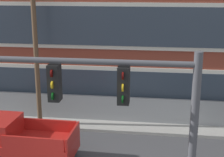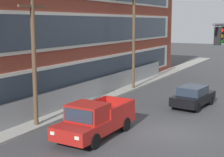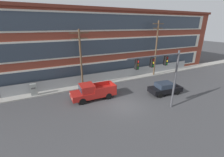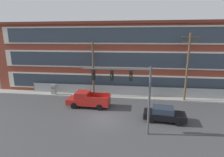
{
  "view_description": "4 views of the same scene",
  "coord_description": "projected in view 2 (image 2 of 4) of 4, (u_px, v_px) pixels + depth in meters",
  "views": [
    {
      "loc": [
        3.66,
        -10.08,
        7.79
      ],
      "look_at": [
        1.56,
        5.36,
        3.48
      ],
      "focal_mm": 55.0,
      "sensor_mm": 36.0,
      "label": 1
    },
    {
      "loc": [
        -17.91,
        -6.0,
        6.2
      ],
      "look_at": [
        -3.53,
        1.85,
        3.47
      ],
      "focal_mm": 55.0,
      "sensor_mm": 36.0,
      "label": 2
    },
    {
      "loc": [
        -7.92,
        -12.8,
        8.72
      ],
      "look_at": [
        0.73,
        4.86,
        1.66
      ],
      "focal_mm": 24.0,
      "sensor_mm": 36.0,
      "label": 3
    },
    {
      "loc": [
        3.17,
        -17.38,
        8.72
      ],
      "look_at": [
        0.27,
        4.99,
        3.48
      ],
      "focal_mm": 28.0,
      "sensor_mm": 36.0,
      "label": 4
    }
  ],
  "objects": [
    {
      "name": "ground_plane",
      "position": [
        171.0,
        133.0,
        19.36
      ],
      "size": [
        160.0,
        160.0,
        0.0
      ],
      "primitive_type": "plane",
      "color": "#424244"
    },
    {
      "name": "sidewalk_building_side",
      "position": [
        60.0,
        114.0,
        23.03
      ],
      "size": [
        80.0,
        1.86,
        0.16
      ],
      "primitive_type": "cube",
      "color": "#9E9B93",
      "rests_on": "ground"
    },
    {
      "name": "brick_mill_building",
      "position": [
        14.0,
        29.0,
        27.71
      ],
      "size": [
        45.0,
        11.93,
        11.13
      ],
      "color": "brown",
      "rests_on": "ground"
    },
    {
      "name": "utility_pole_near_corner",
      "position": [
        34.0,
        50.0,
        19.63
      ],
      "size": [
        2.55,
        0.26,
        8.23
      ],
      "color": "brown",
      "rests_on": "ground"
    },
    {
      "name": "chain_link_fence",
      "position": [
        81.0,
        93.0,
        25.91
      ],
      "size": [
        32.56,
        0.06,
        1.64
      ],
      "color": "gray",
      "rests_on": "ground"
    },
    {
      "name": "sedan_black",
      "position": [
        193.0,
        96.0,
        25.07
      ],
      "size": [
        4.52,
        2.33,
        1.56
      ],
      "color": "black",
      "rests_on": "ground"
    },
    {
      "name": "pickup_truck_red",
      "position": [
        94.0,
        120.0,
        18.47
      ],
      "size": [
        5.56,
        2.28,
        1.99
      ],
      "color": "#AD1E19",
      "rests_on": "ground"
    },
    {
      "name": "utility_pole_midblock",
      "position": [
        134.0,
        34.0,
        30.83
      ],
      "size": [
        2.21,
        0.26,
        9.39
      ],
      "color": "brown",
      "rests_on": "ground"
    }
  ]
}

